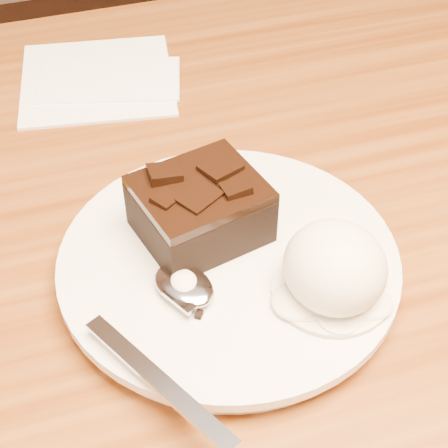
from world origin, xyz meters
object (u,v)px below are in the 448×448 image
object	(u,v)px
plate	(229,266)
napkin	(97,78)
brownie	(200,213)
ice_cream_scoop	(335,267)
spoon	(184,287)

from	to	relation	value
plate	napkin	xyz separation A→B (m)	(-0.04, 0.27, -0.01)
brownie	napkin	distance (m)	0.25
plate	napkin	distance (m)	0.27
plate	ice_cream_scoop	xyz separation A→B (m)	(0.05, -0.05, 0.03)
spoon	ice_cream_scoop	bearing A→B (deg)	-44.86
plate	spoon	world-z (taller)	spoon
plate	ice_cream_scoop	size ratio (longest dim) A/B	3.36
spoon	napkin	world-z (taller)	spoon
plate	ice_cream_scoop	world-z (taller)	ice_cream_scoop
plate	spoon	xyz separation A→B (m)	(-0.04, -0.02, 0.01)
plate	spoon	distance (m)	0.05
spoon	napkin	xyz separation A→B (m)	(-0.00, 0.29, -0.02)
brownie	plate	bearing A→B (deg)	-68.26
plate	napkin	size ratio (longest dim) A/B	1.66
ice_cream_scoop	spoon	world-z (taller)	ice_cream_scoop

